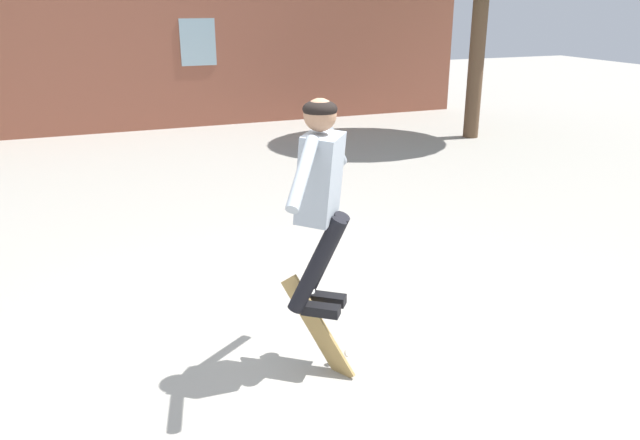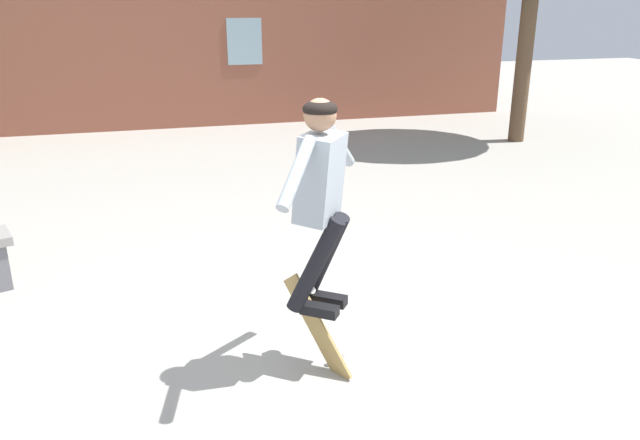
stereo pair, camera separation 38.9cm
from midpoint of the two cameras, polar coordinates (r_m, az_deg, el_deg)
name	(u,v)px [view 2 (the right image)]	position (r m, az deg, el deg)	size (l,w,h in m)	color
ground_plane	(304,358)	(4.67, 0.97, -12.57)	(40.00, 40.00, 0.00)	#A39E93
building_backdrop	(189,20)	(13.09, -11.04, 17.52)	(14.56, 0.52, 4.89)	#93513D
skater	(320,189)	(4.06, 2.77, 2.85)	(0.80, 1.02, 1.46)	#9EA8B2
skateboard_flipping	(317,328)	(4.44, 2.31, -9.88)	(0.38, 0.54, 0.76)	#AD894C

